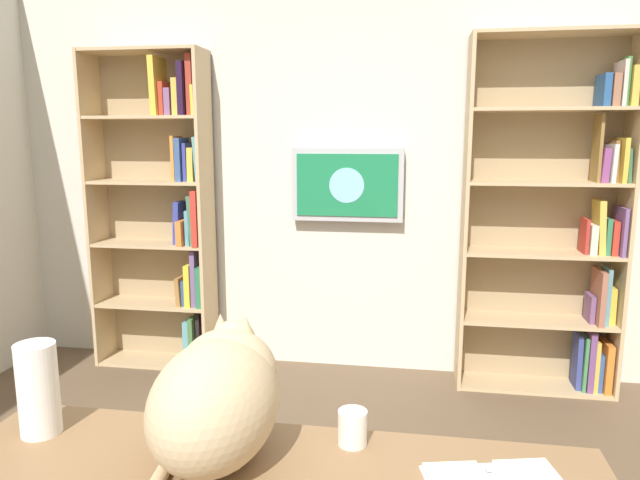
{
  "coord_description": "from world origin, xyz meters",
  "views": [
    {
      "loc": [
        -0.47,
        1.52,
        1.55
      ],
      "look_at": [
        -0.04,
        -1.13,
        1.06
      ],
      "focal_mm": 32.23,
      "sensor_mm": 36.0,
      "label": 1
    }
  ],
  "objects_px": {
    "bookshelf_right": "(166,211)",
    "paper_towel_roll": "(38,389)",
    "coffee_mug": "(353,427)",
    "bookshelf_left": "(560,226)",
    "cat": "(219,394)",
    "wall_mounted_tv": "(347,185)"
  },
  "relations": [
    {
      "from": "bookshelf_left",
      "to": "bookshelf_right",
      "type": "relative_size",
      "value": 1.02
    },
    {
      "from": "bookshelf_left",
      "to": "paper_towel_roll",
      "type": "height_order",
      "value": "bookshelf_left"
    },
    {
      "from": "coffee_mug",
      "to": "bookshelf_left",
      "type": "bearing_deg",
      "value": -115.35
    },
    {
      "from": "paper_towel_roll",
      "to": "coffee_mug",
      "type": "bearing_deg",
      "value": -174.72
    },
    {
      "from": "bookshelf_left",
      "to": "coffee_mug",
      "type": "relative_size",
      "value": 22.26
    },
    {
      "from": "wall_mounted_tv",
      "to": "coffee_mug",
      "type": "height_order",
      "value": "wall_mounted_tv"
    },
    {
      "from": "cat",
      "to": "coffee_mug",
      "type": "bearing_deg",
      "value": -161.7
    },
    {
      "from": "bookshelf_left",
      "to": "cat",
      "type": "xyz_separation_m",
      "value": [
        1.36,
        2.26,
        -0.12
      ]
    },
    {
      "from": "bookshelf_right",
      "to": "paper_towel_roll",
      "type": "height_order",
      "value": "bookshelf_right"
    },
    {
      "from": "bookshelf_right",
      "to": "coffee_mug",
      "type": "relative_size",
      "value": 21.82
    },
    {
      "from": "paper_towel_roll",
      "to": "cat",
      "type": "bearing_deg",
      "value": 176.77
    },
    {
      "from": "bookshelf_right",
      "to": "wall_mounted_tv",
      "type": "relative_size",
      "value": 2.92
    },
    {
      "from": "paper_towel_roll",
      "to": "coffee_mug",
      "type": "relative_size",
      "value": 2.74
    },
    {
      "from": "bookshelf_right",
      "to": "wall_mounted_tv",
      "type": "height_order",
      "value": "bookshelf_right"
    },
    {
      "from": "wall_mounted_tv",
      "to": "cat",
      "type": "bearing_deg",
      "value": 88.5
    },
    {
      "from": "wall_mounted_tv",
      "to": "coffee_mug",
      "type": "bearing_deg",
      "value": 97.01
    },
    {
      "from": "bookshelf_right",
      "to": "paper_towel_roll",
      "type": "xyz_separation_m",
      "value": [
        -0.6,
        2.23,
        -0.2
      ]
    },
    {
      "from": "paper_towel_roll",
      "to": "wall_mounted_tv",
      "type": "bearing_deg",
      "value": -104.51
    },
    {
      "from": "bookshelf_left",
      "to": "bookshelf_right",
      "type": "height_order",
      "value": "bookshelf_left"
    },
    {
      "from": "bookshelf_left",
      "to": "bookshelf_right",
      "type": "xyz_separation_m",
      "value": [
        2.5,
        0.01,
        0.04
      ]
    },
    {
      "from": "bookshelf_right",
      "to": "coffee_mug",
      "type": "distance_m",
      "value": 2.62
    },
    {
      "from": "cat",
      "to": "paper_towel_roll",
      "type": "relative_size",
      "value": 2.21
    }
  ]
}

